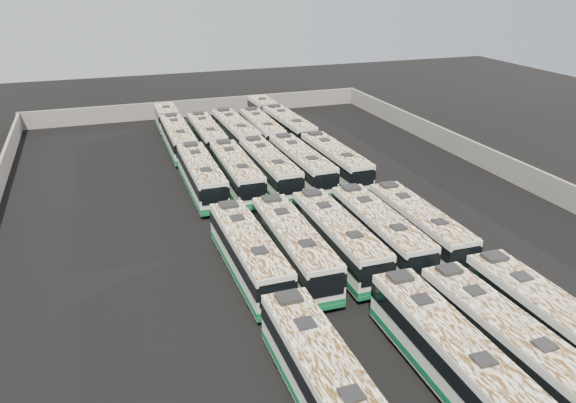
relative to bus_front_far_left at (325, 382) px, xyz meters
The scene contains 21 objects.
ground 20.54m from the bus_front_far_left, 74.36° to the left, with size 140.00×140.00×0.00m, color black.
perimeter_wall 20.48m from the bus_front_far_left, 74.36° to the left, with size 45.20×73.20×2.20m.
bus_front_far_left is the anchor object (origin of this frame).
bus_front_center 6.29m from the bus_front_far_left, ahead, with size 2.55×11.42×3.21m.
bus_front_right 9.47m from the bus_front_far_left, ahead, with size 2.63×11.22×3.14m.
bus_front_far_right 12.59m from the bus_front_far_left, ahead, with size 2.46×11.49×3.24m.
bus_midfront_far_left 12.77m from the bus_front_far_left, 89.73° to the left, with size 2.54×11.45×3.22m.
bus_midfront_left 13.06m from the bus_front_far_left, 76.26° to the left, with size 2.62×11.61×3.26m.
bus_midfront_center 14.31m from the bus_front_far_left, 63.78° to the left, with size 2.44×11.46×3.23m.
bus_midfront_right 16.00m from the bus_front_far_left, 53.66° to the left, with size 2.56×11.43×3.21m.
bus_midfront_far_right 17.96m from the bus_front_far_left, 45.52° to the left, with size 2.48×11.12×3.12m.
bus_midback_far_left 27.95m from the bus_front_far_left, 89.92° to the left, with size 2.57×11.58×3.25m.
bus_midback_left 28.04m from the bus_front_far_left, 83.55° to the left, with size 2.60×11.50×3.23m.
bus_midback_center 28.61m from the bus_front_far_left, 77.38° to the left, with size 2.56×11.53×3.24m.
bus_midback_right 29.48m from the bus_front_far_left, 71.44° to the left, with size 2.62×11.51×3.23m.
bus_midback_far_right 30.45m from the bus_front_far_left, 65.42° to the left, with size 2.61×11.49×3.22m.
bus_back_far_left 43.57m from the bus_front_far_left, 89.89° to the left, with size 2.62×17.42×3.15m.
bus_back_left 40.56m from the bus_front_far_left, 85.56° to the left, with size 2.48×11.11×3.12m.
bus_back_center 40.90m from the bus_front_far_left, 81.14° to the left, with size 2.69×11.66×3.27m.
bus_back_right 41.58m from the bus_front_far_left, 76.93° to the left, with size 2.55×11.12×3.12m.
bus_back_far_right 45.35m from the bus_front_far_left, 74.00° to the left, with size 2.87×17.81×3.22m.
Camera 1 is at (-13.61, -37.75, 18.51)m, focal length 35.00 mm.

